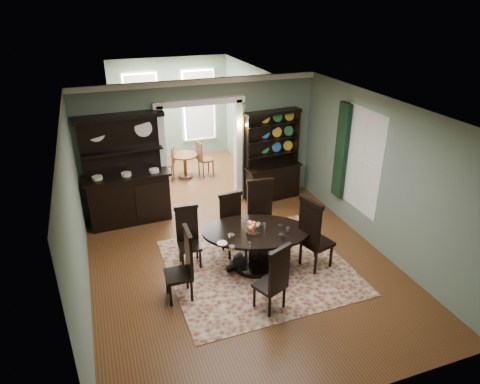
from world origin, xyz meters
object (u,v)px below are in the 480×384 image
object	(u,v)px
sideboard	(127,186)
welsh_dresser	(272,167)
parlor_table	(185,162)
dining_table	(256,241)

from	to	relation	value
sideboard	welsh_dresser	size ratio (longest dim) A/B	1.10
welsh_dresser	parlor_table	world-z (taller)	welsh_dresser
welsh_dresser	parlor_table	size ratio (longest dim) A/B	3.04
sideboard	parlor_table	xyz separation A→B (m)	(1.73, 2.00, -0.41)
dining_table	sideboard	world-z (taller)	sideboard
parlor_table	welsh_dresser	bearing A→B (deg)	-48.33
dining_table	sideboard	xyz separation A→B (m)	(-1.99, 2.62, 0.31)
dining_table	parlor_table	world-z (taller)	dining_table
dining_table	sideboard	distance (m)	3.30
parlor_table	dining_table	bearing A→B (deg)	-86.69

